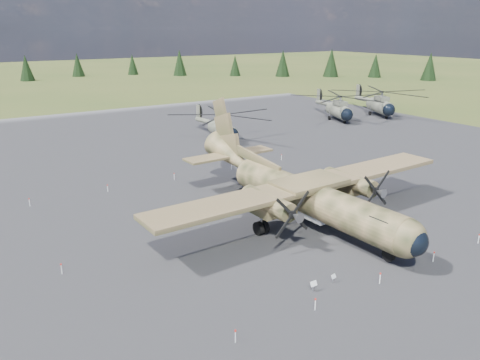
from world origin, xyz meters
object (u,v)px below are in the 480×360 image
transport_plane (300,189)px  helicopter_far (381,98)px  helicopter_near (222,121)px  helicopter_mid (339,103)px

transport_plane → helicopter_far: transport_plane is taller
helicopter_near → helicopter_mid: size_ratio=0.86×
helicopter_near → helicopter_mid: bearing=11.2°
helicopter_near → helicopter_mid: helicopter_mid is taller
helicopter_near → transport_plane: bearing=-102.4°
transport_plane → helicopter_mid: size_ratio=1.28×
helicopter_far → transport_plane: bearing=-121.5°
transport_plane → helicopter_near: transport_plane is taller
transport_plane → helicopter_far: 59.03m
transport_plane → helicopter_mid: transport_plane is taller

